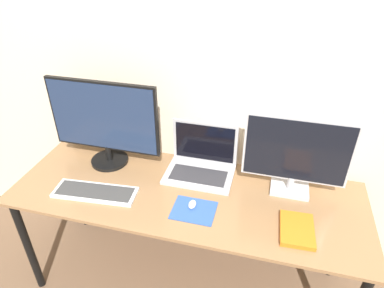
# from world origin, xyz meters

# --- Properties ---
(wall_back) EXTENTS (7.00, 0.05, 2.50)m
(wall_back) POSITION_xyz_m (0.00, 0.71, 1.25)
(wall_back) COLOR beige
(wall_back) RESTS_ON ground_plane
(desk) EXTENTS (1.83, 0.65, 0.71)m
(desk) POSITION_xyz_m (0.00, 0.32, 0.63)
(desk) COLOR olive
(desk) RESTS_ON ground_plane
(monitor_left) EXTENTS (0.63, 0.21, 0.50)m
(monitor_left) POSITION_xyz_m (-0.51, 0.48, 0.97)
(monitor_left) COLOR black
(monitor_left) RESTS_ON desk
(monitor_right) EXTENTS (0.52, 0.14, 0.43)m
(monitor_right) POSITION_xyz_m (0.52, 0.48, 0.94)
(monitor_right) COLOR #B2B2B7
(monitor_right) RESTS_ON desk
(laptop) EXTENTS (0.37, 0.27, 0.27)m
(laptop) POSITION_xyz_m (0.03, 0.53, 0.77)
(laptop) COLOR #ADADB2
(laptop) RESTS_ON desk
(keyboard) EXTENTS (0.44, 0.18, 0.02)m
(keyboard) POSITION_xyz_m (-0.45, 0.19, 0.72)
(keyboard) COLOR silver
(keyboard) RESTS_ON desk
(mousepad) EXTENTS (0.21, 0.17, 0.00)m
(mousepad) POSITION_xyz_m (0.07, 0.20, 0.71)
(mousepad) COLOR #2D519E
(mousepad) RESTS_ON desk
(mouse) EXTENTS (0.04, 0.06, 0.03)m
(mouse) POSITION_xyz_m (0.06, 0.22, 0.73)
(mouse) COLOR silver
(mouse) RESTS_ON mousepad
(book) EXTENTS (0.16, 0.22, 0.02)m
(book) POSITION_xyz_m (0.56, 0.19, 0.72)
(book) COLOR orange
(book) RESTS_ON desk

